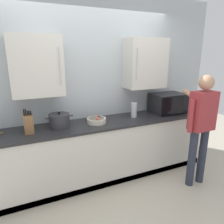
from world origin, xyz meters
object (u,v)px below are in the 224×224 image
thermos_flask (134,110)px  person_figure (201,122)px  fruit_bowl (97,120)px  stock_pot (59,121)px  knife_block (29,124)px  microwave_oven (167,103)px

thermos_flask → person_figure: person_figure is taller
fruit_bowl → stock_pot: bearing=177.4°
knife_block → person_figure: bearing=-17.4°
knife_block → stock_pot: (0.39, 0.05, -0.03)m
fruit_bowl → thermos_flask: thermos_flask is taller
stock_pot → fruit_bowl: bearing=-2.6°
microwave_oven → thermos_flask: 0.65m
person_figure → knife_block: bearing=162.6°
microwave_oven → stock_pot: size_ratio=1.49×
microwave_oven → fruit_bowl: size_ratio=2.01×
person_figure → thermos_flask: bearing=131.7°
knife_block → fruit_bowl: bearing=1.5°
microwave_oven → thermos_flask: bearing=-178.9°
microwave_oven → knife_block: (-2.19, -0.06, -0.04)m
stock_pot → person_figure: 1.95m
person_figure → fruit_bowl: bearing=151.1°
knife_block → stock_pot: size_ratio=0.86×
microwave_oven → person_figure: (0.00, -0.74, -0.11)m
stock_pot → person_figure: size_ratio=0.23×
microwave_oven → person_figure: size_ratio=0.34×
thermos_flask → person_figure: (0.65, -0.73, -0.06)m
fruit_bowl → thermos_flask: bearing=1.9°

